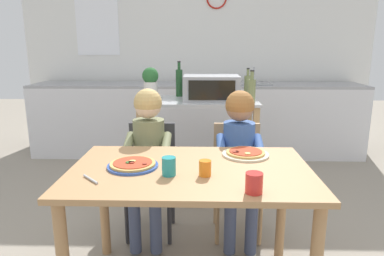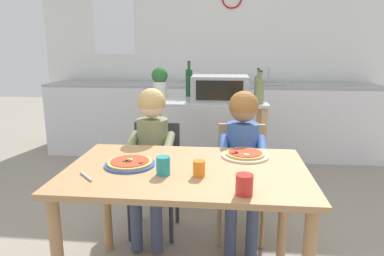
% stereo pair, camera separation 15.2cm
% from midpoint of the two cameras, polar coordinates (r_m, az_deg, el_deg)
% --- Properties ---
extents(ground_plane, '(11.88, 11.88, 0.00)m').
position_cam_midpoint_polar(ground_plane, '(3.27, -0.93, -11.69)').
color(ground_plane, gray).
extents(back_wall_tiled, '(4.58, 0.14, 2.70)m').
position_cam_midpoint_polar(back_wall_tiled, '(4.80, -0.08, 13.02)').
color(back_wall_tiled, white).
rests_on(back_wall_tiled, ground).
extents(kitchen_counter, '(4.12, 0.60, 1.11)m').
position_cam_midpoint_polar(kitchen_counter, '(4.49, -0.16, 1.45)').
color(kitchen_counter, silver).
rests_on(kitchen_counter, ground).
extents(kitchen_island_cart, '(1.07, 0.54, 0.90)m').
position_cam_midpoint_polar(kitchen_island_cart, '(3.22, -0.38, -0.71)').
color(kitchen_island_cart, '#B7BABF').
rests_on(kitchen_island_cart, ground).
extents(toaster_oven, '(0.49, 0.37, 0.22)m').
position_cam_midpoint_polar(toaster_oven, '(3.14, 1.76, 6.57)').
color(toaster_oven, '#999BA0').
rests_on(toaster_oven, kitchen_island_cart).
extents(bottle_brown_beer, '(0.07, 0.07, 0.27)m').
position_cam_midpoint_polar(bottle_brown_beer, '(3.38, 7.75, 6.89)').
color(bottle_brown_beer, olive).
rests_on(bottle_brown_beer, kitchen_island_cart).
extents(bottle_squat_spirits, '(0.06, 0.06, 0.33)m').
position_cam_midpoint_polar(bottle_squat_spirits, '(3.37, -3.41, 7.48)').
color(bottle_squat_spirits, '#1E4723').
rests_on(bottle_squat_spirits, kitchen_island_cart).
extents(bottle_tall_green_wine, '(0.07, 0.07, 0.28)m').
position_cam_midpoint_polar(bottle_tall_green_wine, '(3.01, 8.22, 6.15)').
color(bottle_tall_green_wine, olive).
rests_on(bottle_tall_green_wine, kitchen_island_cart).
extents(potted_herb_plant, '(0.15, 0.15, 0.28)m').
position_cam_midpoint_polar(potted_herb_plant, '(3.24, -8.12, 7.45)').
color(potted_herb_plant, beige).
rests_on(potted_herb_plant, kitchen_island_cart).
extents(dining_table, '(1.29, 0.81, 0.74)m').
position_cam_midpoint_polar(dining_table, '(1.93, -2.53, -9.57)').
color(dining_table, '#AD7F51').
rests_on(dining_table, ground).
extents(dining_chair_left, '(0.36, 0.36, 0.81)m').
position_cam_midpoint_polar(dining_chair_left, '(2.64, -8.31, -6.87)').
color(dining_chair_left, '#333338').
rests_on(dining_chair_left, ground).
extents(dining_chair_right, '(0.36, 0.36, 0.81)m').
position_cam_midpoint_polar(dining_chair_right, '(2.61, 5.67, -6.99)').
color(dining_chair_right, tan).
rests_on(dining_chair_right, ground).
extents(child_in_olive_shirt, '(0.32, 0.42, 1.08)m').
position_cam_midpoint_polar(child_in_olive_shirt, '(2.46, -8.94, -3.10)').
color(child_in_olive_shirt, '#424C6B').
rests_on(child_in_olive_shirt, ground).
extents(child_in_blue_striped_shirt, '(0.32, 0.42, 1.07)m').
position_cam_midpoint_polar(child_in_blue_striped_shirt, '(2.44, 5.97, -3.19)').
color(child_in_blue_striped_shirt, '#424C6B').
rests_on(child_in_blue_striped_shirt, ground).
extents(pizza_plate_blue_rimmed, '(0.28, 0.28, 0.03)m').
position_cam_midpoint_polar(pizza_plate_blue_rimmed, '(1.94, -11.84, -5.89)').
color(pizza_plate_blue_rimmed, '#3356B7').
rests_on(pizza_plate_blue_rimmed, dining_table).
extents(pizza_plate_cream, '(0.28, 0.28, 0.03)m').
position_cam_midpoint_polar(pizza_plate_cream, '(2.11, 6.66, -4.14)').
color(pizza_plate_cream, beige).
rests_on(pizza_plate_cream, dining_table).
extents(drinking_cup_orange, '(0.06, 0.06, 0.08)m').
position_cam_midpoint_polar(drinking_cup_orange, '(1.77, -0.33, -6.58)').
color(drinking_cup_orange, orange).
rests_on(drinking_cup_orange, dining_table).
extents(drinking_cup_teal, '(0.07, 0.07, 0.10)m').
position_cam_midpoint_polar(drinking_cup_teal, '(1.79, -6.24, -6.24)').
color(drinking_cup_teal, teal).
rests_on(drinking_cup_teal, dining_table).
extents(drinking_cup_red, '(0.08, 0.08, 0.09)m').
position_cam_midpoint_polar(drinking_cup_red, '(1.59, 7.35, -8.90)').
color(drinking_cup_red, red).
rests_on(drinking_cup_red, dining_table).
extents(serving_spoon, '(0.10, 0.11, 0.01)m').
position_cam_midpoint_polar(serving_spoon, '(1.82, -18.52, -7.94)').
color(serving_spoon, '#B7BABF').
rests_on(serving_spoon, dining_table).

